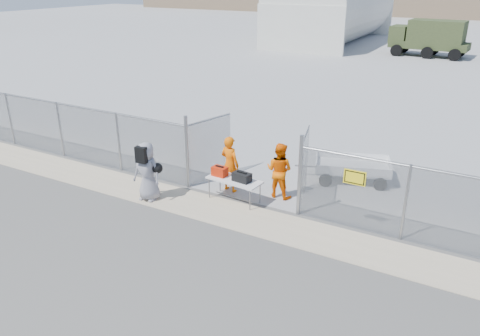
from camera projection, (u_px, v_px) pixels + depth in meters
The scene contains 13 objects.
ground at pixel (206, 227), 13.38m from camera, with size 160.00×160.00×0.00m, color #444444.
tarmac_inside at pixel (432, 46), 47.28m from camera, with size 160.00×80.00×0.01m, color #999999.
dirt_strip at pixel (224, 212), 14.19m from camera, with size 44.00×1.60×0.01m, color #C2B091.
chain_link_fence at pixel (240, 168), 14.57m from camera, with size 40.00×0.20×2.20m, color gray, non-canonical shape.
quonset_hangar at pixel (333, 2), 48.63m from camera, with size 9.00×18.00×8.00m, color silver, non-canonical shape.
folding_table at pixel (234, 190), 14.80m from camera, with size 1.75×0.73×0.74m, color silver, non-canonical shape.
orange_bag at pixel (220, 171), 14.87m from camera, with size 0.47×0.31×0.29m, color red.
black_duffel at pixel (242, 177), 14.47m from camera, with size 0.57×0.33×0.27m, color black.
security_worker_left at pixel (230, 164), 15.28m from camera, with size 0.69×0.46×1.90m, color #FF6803.
security_worker_right at pixel (279, 170), 14.88m from camera, with size 0.89×0.69×1.83m, color #FF6803.
visitor at pixel (147, 171), 14.68m from camera, with size 0.94×0.61×1.92m, color gray.
utility_trailer at pixel (352, 169), 16.30m from camera, with size 3.30×1.70×0.80m, color silver, non-canonical shape.
military_truck at pixel (430, 38), 40.54m from camera, with size 6.49×2.39×3.09m, color #384422, non-canonical shape.
Camera 1 is at (6.55, -9.76, 6.68)m, focal length 35.00 mm.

